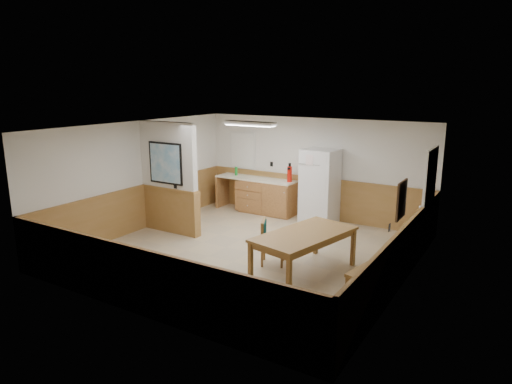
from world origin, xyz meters
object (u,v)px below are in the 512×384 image
Objects in this scene: refrigerator at (320,186)px; dining_bench at (379,269)px; dining_table at (304,238)px; soap_bottle at (236,171)px; fire_extinguisher at (290,174)px; dining_chair at (268,238)px.

dining_bench is (2.35, -2.90, -0.56)m from refrigerator.
dining_bench is at bearing 16.14° from dining_table.
soap_bottle is at bearing 159.38° from dining_bench.
dining_table is at bearing -55.22° from fire_extinguisher.
dining_table is at bearing -27.40° from dining_chair.
dining_table is 0.78m from dining_chair.
fire_extinguisher is at bearing 86.57° from dining_chair.
fire_extinguisher reaches higher than dining_bench.
soap_bottle is at bearing -178.37° from refrigerator.
dining_chair reaches higher than dining_bench.
dining_table is 4.66m from soap_bottle.
dining_chair is at bearing -47.74° from soap_bottle.
dining_table is 3.62m from fire_extinguisher.
refrigerator is at bearing -1.82° from fire_extinguisher.
dining_bench is at bearing -47.51° from refrigerator.
refrigerator is 2.97m from dining_chair.
dining_bench is (1.32, 0.07, -0.32)m from dining_table.
dining_chair is at bearing -66.35° from fire_extinguisher.
soap_bottle is (-2.74, 3.02, 0.52)m from dining_chair.
dining_chair is (-0.76, 0.05, -0.17)m from dining_table.
refrigerator is 2.11× the size of dining_chair.
dining_table reaches higher than dining_bench.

